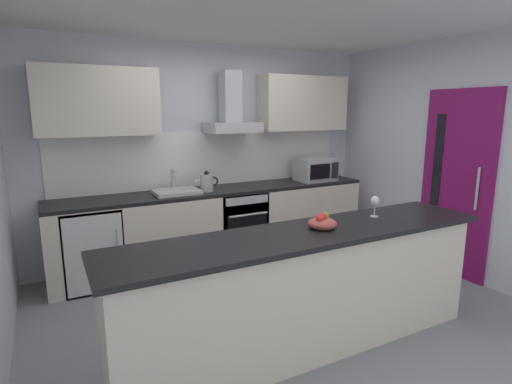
# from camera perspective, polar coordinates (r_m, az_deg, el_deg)

# --- Properties ---
(ground) EXTENTS (5.35, 4.47, 0.02)m
(ground) POSITION_cam_1_polar(r_m,az_deg,el_deg) (3.92, 3.44, -16.37)
(ground) COLOR gray
(ceiling) EXTENTS (5.35, 4.47, 0.02)m
(ceiling) POSITION_cam_1_polar(r_m,az_deg,el_deg) (3.55, 4.00, 24.30)
(ceiling) COLOR white
(wall_back) EXTENTS (5.35, 0.12, 2.60)m
(wall_back) POSITION_cam_1_polar(r_m,az_deg,el_deg) (5.11, -6.93, 5.57)
(wall_back) COLOR silver
(wall_back) RESTS_ON ground
(wall_right) EXTENTS (0.12, 4.47, 2.60)m
(wall_right) POSITION_cam_1_polar(r_m,az_deg,el_deg) (5.04, 25.98, 4.41)
(wall_right) COLOR silver
(wall_right) RESTS_ON ground
(backsplash_tile) EXTENTS (3.70, 0.02, 0.66)m
(backsplash_tile) POSITION_cam_1_polar(r_m,az_deg,el_deg) (5.05, -6.62, 4.71)
(backsplash_tile) COLOR white
(counter_back) EXTENTS (3.83, 0.60, 0.90)m
(counter_back) POSITION_cam_1_polar(r_m,az_deg,el_deg) (4.92, -5.10, -4.71)
(counter_back) COLOR beige
(counter_back) RESTS_ON ground
(counter_island) EXTENTS (3.04, 0.64, 0.95)m
(counter_island) POSITION_cam_1_polar(r_m,az_deg,el_deg) (3.17, 7.16, -13.67)
(counter_island) COLOR beige
(counter_island) RESTS_ON ground
(upper_cabinets) EXTENTS (3.78, 0.32, 0.70)m
(upper_cabinets) POSITION_cam_1_polar(r_m,az_deg,el_deg) (4.87, -6.11, 12.49)
(upper_cabinets) COLOR beige
(side_door) EXTENTS (0.08, 0.85, 2.05)m
(side_door) POSITION_cam_1_polar(r_m,az_deg,el_deg) (4.93, 26.47, 1.03)
(side_door) COLOR #7A1456
(side_door) RESTS_ON ground
(oven) EXTENTS (0.60, 0.62, 0.80)m
(oven) POSITION_cam_1_polar(r_m,az_deg,el_deg) (4.98, -2.70, -4.36)
(oven) COLOR slate
(oven) RESTS_ON ground
(refrigerator) EXTENTS (0.58, 0.60, 0.85)m
(refrigerator) POSITION_cam_1_polar(r_m,az_deg,el_deg) (4.57, -22.29, -7.18)
(refrigerator) COLOR white
(refrigerator) RESTS_ON ground
(microwave) EXTENTS (0.50, 0.38, 0.30)m
(microwave) POSITION_cam_1_polar(r_m,az_deg,el_deg) (5.41, 8.43, 3.19)
(microwave) COLOR #B7BABC
(microwave) RESTS_ON counter_back
(sink) EXTENTS (0.50, 0.40, 0.26)m
(sink) POSITION_cam_1_polar(r_m,az_deg,el_deg) (4.62, -11.25, 0.14)
(sink) COLOR silver
(sink) RESTS_ON counter_back
(kettle) EXTENTS (0.29, 0.15, 0.24)m
(kettle) POSITION_cam_1_polar(r_m,az_deg,el_deg) (4.68, -7.01, 1.37)
(kettle) COLOR #B7BABC
(kettle) RESTS_ON counter_back
(range_hood) EXTENTS (0.62, 0.45, 0.72)m
(range_hood) POSITION_cam_1_polar(r_m,az_deg,el_deg) (4.91, -3.51, 11.09)
(range_hood) COLOR #B7BABC
(wine_glass) EXTENTS (0.08, 0.08, 0.18)m
(wine_glass) POSITION_cam_1_polar(r_m,az_deg,el_deg) (3.49, 16.51, -1.41)
(wine_glass) COLOR silver
(wine_glass) RESTS_ON counter_island
(fruit_bowl) EXTENTS (0.22, 0.22, 0.13)m
(fruit_bowl) POSITION_cam_1_polar(r_m,az_deg,el_deg) (3.08, 9.38, -4.30)
(fruit_bowl) COLOR #B24C47
(fruit_bowl) RESTS_ON counter_island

